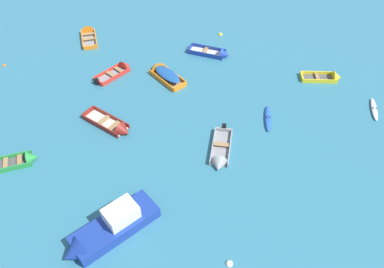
# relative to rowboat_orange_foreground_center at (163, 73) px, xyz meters

# --- Properties ---
(rowboat_orange_foreground_center) EXTENTS (3.69, 4.15, 1.38)m
(rowboat_orange_foreground_center) POSITION_rel_rowboat_orange_foreground_center_xyz_m (0.00, 0.00, 0.00)
(rowboat_orange_foreground_center) COLOR #99754C
(rowboat_orange_foreground_center) RESTS_ON ground_plane
(motor_launch_deep_blue_near_left) EXTENTS (6.00, 5.24, 2.20)m
(motor_launch_deep_blue_near_left) POSITION_rel_rowboat_orange_foreground_center_xyz_m (-3.00, -16.15, 0.26)
(motor_launch_deep_blue_near_left) COLOR navy
(motor_launch_deep_blue_near_left) RESTS_ON ground_plane
(rowboat_yellow_near_right) EXTENTS (3.65, 1.52, 1.16)m
(rowboat_yellow_near_right) POSITION_rel_rowboat_orange_foreground_center_xyz_m (15.09, -1.03, -0.17)
(rowboat_yellow_near_right) COLOR #4C4C51
(rowboat_yellow_near_right) RESTS_ON ground_plane
(rowboat_green_center) EXTENTS (4.02, 2.13, 1.14)m
(rowboat_green_center) POSITION_rel_rowboat_orange_foreground_center_xyz_m (-10.12, -10.10, -0.14)
(rowboat_green_center) COLOR #4C4C51
(rowboat_green_center) RESTS_ON ground_plane
(rowboat_maroon_outer_left) EXTENTS (4.37, 3.73, 1.26)m
(rowboat_maroon_outer_left) POSITION_rel_rowboat_orange_foreground_center_xyz_m (-3.53, -6.90, -0.14)
(rowboat_maroon_outer_left) COLOR beige
(rowboat_maroon_outer_left) RESTS_ON ground_plane
(kayak_white_far_right) EXTENTS (1.09, 2.85, 0.27)m
(kayak_white_far_right) POSITION_rel_rowboat_orange_foreground_center_xyz_m (17.64, -5.33, -0.22)
(kayak_white_far_right) COLOR white
(kayak_white_far_right) RESTS_ON ground_plane
(rowboat_red_midfield_left) EXTENTS (3.47, 3.49, 1.20)m
(rowboat_red_midfield_left) POSITION_rel_rowboat_orange_foreground_center_xyz_m (-4.02, 0.79, -0.16)
(rowboat_red_midfield_left) COLOR gray
(rowboat_red_midfield_left) RESTS_ON ground_plane
(rowboat_grey_back_row_left) EXTENTS (2.07, 4.48, 1.24)m
(rowboat_grey_back_row_left) POSITION_rel_rowboat_orange_foreground_center_xyz_m (4.36, -10.22, -0.16)
(rowboat_grey_back_row_left) COLOR gray
(rowboat_grey_back_row_left) RESTS_ON ground_plane
(kayak_blue_cluster_outer) EXTENTS (0.92, 3.08, 0.29)m
(kayak_blue_cluster_outer) POSITION_rel_rowboat_orange_foreground_center_xyz_m (8.61, -6.15, -0.21)
(kayak_blue_cluster_outer) COLOR blue
(kayak_blue_cluster_outer) RESTS_ON ground_plane
(rowboat_orange_outer_right) EXTENTS (2.20, 4.12, 1.28)m
(rowboat_orange_outer_right) POSITION_rel_rowboat_orange_foreground_center_xyz_m (-7.96, 7.30, -0.16)
(rowboat_orange_outer_right) COLOR gray
(rowboat_orange_outer_right) RESTS_ON ground_plane
(rowboat_deep_blue_back_row_right) EXTENTS (4.23, 2.65, 1.23)m
(rowboat_deep_blue_back_row_right) POSITION_rel_rowboat_orange_foreground_center_xyz_m (5.19, 3.10, -0.14)
(rowboat_deep_blue_back_row_right) COLOR beige
(rowboat_deep_blue_back_row_right) RESTS_ON ground_plane
(mooring_buoy_far_field) EXTENTS (0.45, 0.45, 0.45)m
(mooring_buoy_far_field) POSITION_rel_rowboat_orange_foreground_center_xyz_m (5.87, 6.92, -0.35)
(mooring_buoy_far_field) COLOR yellow
(mooring_buoy_far_field) RESTS_ON ground_plane
(mooring_buoy_central) EXTENTS (0.43, 0.43, 0.43)m
(mooring_buoy_central) POSITION_rel_rowboat_orange_foreground_center_xyz_m (4.24, -18.32, -0.35)
(mooring_buoy_central) COLOR silver
(mooring_buoy_central) RESTS_ON ground_plane
(mooring_buoy_between_boats_left) EXTENTS (0.32, 0.32, 0.32)m
(mooring_buoy_between_boats_left) POSITION_rel_rowboat_orange_foreground_center_xyz_m (-15.10, 2.06, -0.35)
(mooring_buoy_between_boats_left) COLOR orange
(mooring_buoy_between_boats_left) RESTS_ON ground_plane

